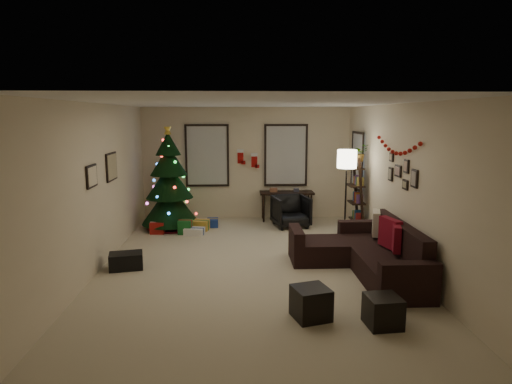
{
  "coord_description": "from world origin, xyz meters",
  "views": [
    {
      "loc": [
        -0.25,
        -7.18,
        2.51
      ],
      "look_at": [
        0.1,
        0.6,
        1.15
      ],
      "focal_mm": 31.0,
      "sensor_mm": 36.0,
      "label": 1
    }
  ],
  "objects_px": {
    "desk": "(287,195)",
    "desk_chair": "(291,211)",
    "christmas_tree": "(169,185)",
    "sofa": "(367,255)",
    "bookshelf": "(358,197)"
  },
  "relations": [
    {
      "from": "desk_chair",
      "to": "christmas_tree",
      "type": "bearing_deg",
      "value": 168.56
    },
    {
      "from": "christmas_tree",
      "to": "desk_chair",
      "type": "height_order",
      "value": "christmas_tree"
    },
    {
      "from": "desk_chair",
      "to": "bookshelf",
      "type": "xyz_separation_m",
      "value": [
        1.32,
        -0.72,
        0.44
      ]
    },
    {
      "from": "christmas_tree",
      "to": "desk_chair",
      "type": "relative_size",
      "value": 3.26
    },
    {
      "from": "christmas_tree",
      "to": "desk",
      "type": "height_order",
      "value": "christmas_tree"
    },
    {
      "from": "desk",
      "to": "christmas_tree",
      "type": "bearing_deg",
      "value": -166.15
    },
    {
      "from": "desk",
      "to": "desk_chair",
      "type": "bearing_deg",
      "value": -88.0
    },
    {
      "from": "bookshelf",
      "to": "desk_chair",
      "type": "bearing_deg",
      "value": 151.54
    },
    {
      "from": "sofa",
      "to": "desk_chair",
      "type": "distance_m",
      "value": 3.08
    },
    {
      "from": "sofa",
      "to": "desk_chair",
      "type": "bearing_deg",
      "value": 106.67
    },
    {
      "from": "bookshelf",
      "to": "desk",
      "type": "bearing_deg",
      "value": 134.52
    },
    {
      "from": "christmas_tree",
      "to": "desk_chair",
      "type": "xyz_separation_m",
      "value": [
        2.72,
        0.01,
        -0.61
      ]
    },
    {
      "from": "desk",
      "to": "bookshelf",
      "type": "height_order",
      "value": "bookshelf"
    },
    {
      "from": "sofa",
      "to": "desk",
      "type": "distance_m",
      "value": 3.72
    },
    {
      "from": "christmas_tree",
      "to": "bookshelf",
      "type": "height_order",
      "value": "christmas_tree"
    }
  ]
}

